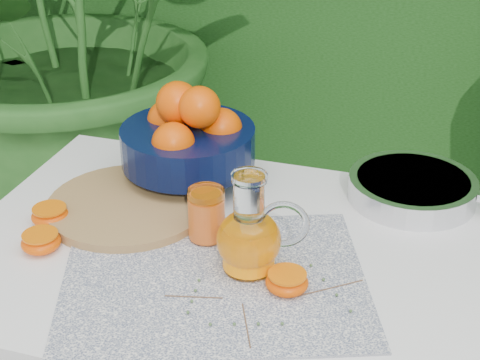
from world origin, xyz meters
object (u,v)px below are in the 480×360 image
(fruit_bowl, at_px, (189,137))
(cutting_board, at_px, (128,206))
(white_table, at_px, (237,287))
(saute_pan, at_px, (414,188))
(juice_pitcher, at_px, (250,237))

(fruit_bowl, bearing_deg, cutting_board, -114.61)
(cutting_board, distance_m, fruit_bowl, 0.19)
(white_table, xyz_separation_m, cutting_board, (-0.24, 0.07, 0.09))
(white_table, xyz_separation_m, fruit_bowl, (-0.17, 0.22, 0.18))
(fruit_bowl, distance_m, saute_pan, 0.46)
(white_table, distance_m, fruit_bowl, 0.33)
(cutting_board, relative_size, fruit_bowl, 1.08)
(cutting_board, bearing_deg, juice_pitcher, -22.89)
(juice_pitcher, xyz_separation_m, saute_pan, (0.24, 0.33, -0.04))
(fruit_bowl, relative_size, juice_pitcher, 1.61)
(white_table, height_order, fruit_bowl, fruit_bowl)
(white_table, xyz_separation_m, juice_pitcher, (0.04, -0.05, 0.15))
(fruit_bowl, height_order, juice_pitcher, fruit_bowl)
(white_table, distance_m, cutting_board, 0.27)
(white_table, xyz_separation_m, saute_pan, (0.28, 0.28, 0.11))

